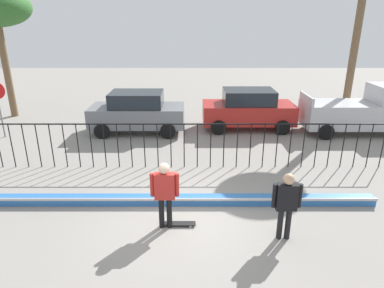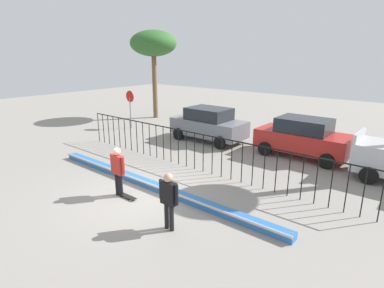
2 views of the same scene
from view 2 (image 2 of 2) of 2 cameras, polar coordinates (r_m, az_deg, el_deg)
name	(u,v)px [view 2 (image 2 of 2)]	position (r m, az deg, el deg)	size (l,w,h in m)	color
ground_plane	(133,196)	(11.28, -10.75, -9.34)	(60.00, 60.00, 0.00)	gray
bowl_coping_ledge	(151,185)	(11.74, -7.53, -7.47)	(11.00, 0.40, 0.27)	#2D6BB7
perimeter_fence	(195,146)	(13.20, 0.48, -0.45)	(14.04, 0.04, 1.63)	black
skateboarder	(118,167)	(10.99, -13.52, -4.20)	(0.71, 0.27, 1.77)	black
skateboard	(127,196)	(11.14, -11.83, -9.41)	(0.80, 0.20, 0.07)	black
camera_operator	(169,196)	(8.71, -4.32, -9.59)	(0.69, 0.26, 1.72)	black
parked_car_gray	(209,124)	(17.67, 3.08, 3.70)	(4.30, 2.12, 1.90)	slate
parked_car_red	(303,137)	(15.76, 19.74, 1.18)	(4.30, 2.12, 1.90)	#B2231E
stop_sign	(130,104)	(21.05, -11.32, 7.23)	(0.76, 0.07, 2.50)	slate
palm_tree_short	(153,44)	(24.16, -7.12, 17.74)	(3.44, 3.44, 6.51)	brown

